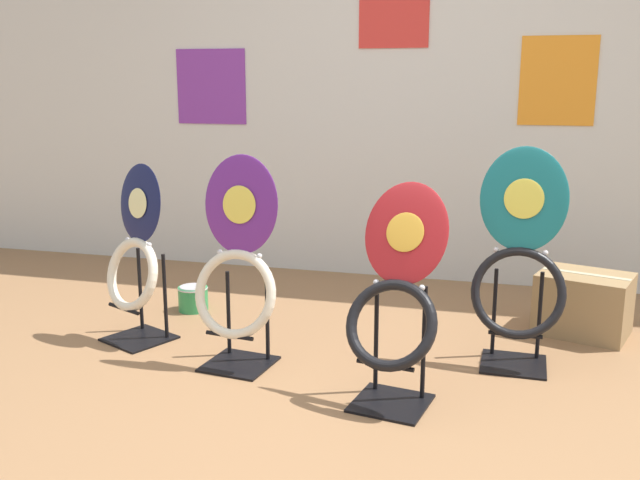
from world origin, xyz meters
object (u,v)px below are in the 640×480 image
Objects in this scene: toilet_seat_display_purple_note at (237,270)px; paint_can at (193,298)px; toilet_seat_display_navy_moon at (135,260)px; storage_box at (584,304)px; toilet_seat_display_teal_sax at (520,267)px; toilet_seat_display_crimson_swirl at (396,301)px.

toilet_seat_display_purple_note is 0.91m from paint_can.
toilet_seat_display_navy_moon is at bearing -97.08° from paint_can.
toilet_seat_display_navy_moon is 0.58m from paint_can.
storage_box is (2.08, 0.66, -0.25)m from toilet_seat_display_navy_moon.
toilet_seat_display_teal_sax is 5.80× the size of paint_can.
toilet_seat_display_purple_note is 0.61m from toilet_seat_display_navy_moon.
storage_box is (1.49, 0.83, -0.28)m from toilet_seat_display_purple_note.
toilet_seat_display_crimson_swirl is at bearing -14.85° from toilet_seat_display_navy_moon.
toilet_seat_display_navy_moon reaches higher than paint_can.
toilet_seat_display_crimson_swirl is 5.16× the size of paint_can.
toilet_seat_display_teal_sax is at bearing -123.03° from storage_box.
toilet_seat_display_teal_sax reaches higher than storage_box.
toilet_seat_display_crimson_swirl is at bearing -14.11° from toilet_seat_display_purple_note.
toilet_seat_display_navy_moon is at bearing 165.15° from toilet_seat_display_crimson_swirl.
toilet_seat_display_navy_moon is at bearing -174.53° from toilet_seat_display_teal_sax.
storage_box is at bearing 29.02° from toilet_seat_display_purple_note.
storage_box is at bearing 17.70° from toilet_seat_display_navy_moon.
toilet_seat_display_purple_note is (-1.17, -0.33, -0.01)m from toilet_seat_display_teal_sax.
toilet_seat_display_teal_sax is at bearing 5.47° from toilet_seat_display_navy_moon.
toilet_seat_display_crimson_swirl reaches higher than storage_box.
toilet_seat_display_teal_sax is 1.13× the size of toilet_seat_display_crimson_swirl.
paint_can is at bearing -174.76° from storage_box.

